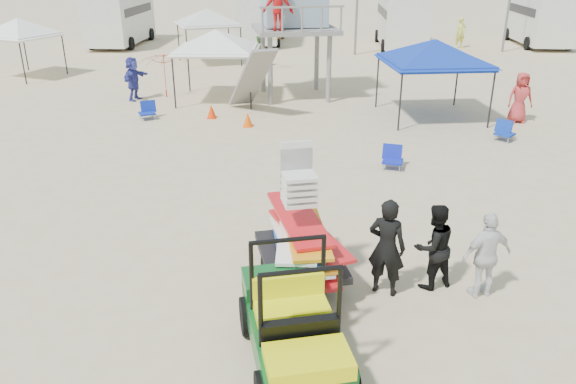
# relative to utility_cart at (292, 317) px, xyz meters

# --- Properties ---
(ground) EXTENTS (140.00, 140.00, 0.00)m
(ground) POSITION_rel_utility_cart_xyz_m (-0.76, 0.40, -0.85)
(ground) COLOR beige
(ground) RESTS_ON ground
(utility_cart) EXTENTS (1.76, 2.62, 1.82)m
(utility_cart) POSITION_rel_utility_cart_xyz_m (0.00, 0.00, 0.00)
(utility_cart) COLOR #0C501C
(utility_cart) RESTS_ON ground
(surf_trailer) EXTENTS (1.84, 2.69, 2.33)m
(surf_trailer) POSITION_rel_utility_cart_xyz_m (0.00, 2.33, 0.10)
(surf_trailer) COLOR black
(surf_trailer) RESTS_ON ground
(man_left) EXTENTS (0.76, 0.63, 1.79)m
(man_left) POSITION_rel_utility_cart_xyz_m (1.52, 2.03, 0.05)
(man_left) COLOR black
(man_left) RESTS_ON ground
(man_mid) EXTENTS (0.96, 0.87, 1.60)m
(man_mid) POSITION_rel_utility_cart_xyz_m (2.37, 2.28, -0.05)
(man_mid) COLOR black
(man_mid) RESTS_ON ground
(man_right) EXTENTS (1.01, 0.69, 1.59)m
(man_right) POSITION_rel_utility_cart_xyz_m (3.22, 2.03, -0.06)
(man_right) COLOR white
(man_right) RESTS_ON ground
(lifeguard_tower) EXTENTS (3.81, 3.81, 5.09)m
(lifeguard_tower) POSITION_rel_utility_cart_xyz_m (-0.89, 16.77, 2.95)
(lifeguard_tower) COLOR gray
(lifeguard_tower) RESTS_ON ground
(canopy_blue) EXTENTS (3.79, 3.79, 3.19)m
(canopy_blue) POSITION_rel_utility_cart_xyz_m (4.26, 13.79, 1.80)
(canopy_blue) COLOR black
(canopy_blue) RESTS_ON ground
(canopy_white_a) EXTENTS (3.18, 3.18, 3.20)m
(canopy_white_a) POSITION_rel_utility_cart_xyz_m (-3.88, 15.92, 1.80)
(canopy_white_a) COLOR black
(canopy_white_a) RESTS_ON ground
(canopy_white_b) EXTENTS (3.51, 3.51, 3.15)m
(canopy_white_b) POSITION_rel_utility_cart_xyz_m (-13.98, 19.94, 1.75)
(canopy_white_b) COLOR black
(canopy_white_b) RESTS_ON ground
(canopy_white_c) EXTENTS (3.91, 3.91, 3.27)m
(canopy_white_c) POSITION_rel_utility_cart_xyz_m (-5.79, 24.05, 1.87)
(canopy_white_c) COLOR black
(canopy_white_c) RESTS_ON ground
(umbrella_a) EXTENTS (2.55, 2.58, 1.82)m
(umbrella_a) POSITION_rel_utility_cart_xyz_m (-6.14, 16.16, 0.06)
(umbrella_a) COLOR red
(umbrella_a) RESTS_ON ground
(umbrella_b) EXTENTS (2.90, 2.90, 1.86)m
(umbrella_b) POSITION_rel_utility_cart_xyz_m (-2.31, 22.51, 0.08)
(umbrella_b) COLOR yellow
(umbrella_b) RESTS_ON ground
(cone_near) EXTENTS (0.34, 0.34, 0.50)m
(cone_near) POSITION_rel_utility_cart_xyz_m (-2.19, 12.14, -0.60)
(cone_near) COLOR #FF5608
(cone_near) RESTS_ON ground
(cone_far) EXTENTS (0.34, 0.34, 0.50)m
(cone_far) POSITION_rel_utility_cart_xyz_m (-3.65, 13.13, -0.60)
(cone_far) COLOR #FF3608
(cone_far) RESTS_ON ground
(beach_chair_a) EXTENTS (0.71, 0.79, 0.64)m
(beach_chair_a) POSITION_rel_utility_cart_xyz_m (-5.94, 12.94, -0.54)
(beach_chair_a) COLOR #0F28A4
(beach_chair_a) RESTS_ON ground
(beach_chair_b) EXTENTS (0.64, 0.69, 0.64)m
(beach_chair_b) POSITION_rel_utility_cart_xyz_m (2.35, 8.38, -0.54)
(beach_chair_b) COLOR #1021B0
(beach_chair_b) RESTS_ON ground
(beach_chair_c) EXTENTS (0.74, 0.85, 0.64)m
(beach_chair_c) POSITION_rel_utility_cart_xyz_m (6.21, 11.17, -0.54)
(beach_chair_c) COLOR #0F31A3
(beach_chair_c) RESTS_ON ground
(rv_far_left) EXTENTS (2.64, 6.80, 3.25)m
(rv_far_left) POSITION_rel_utility_cart_xyz_m (-12.77, 30.39, 0.95)
(rv_far_left) COLOR silver
(rv_far_left) RESTS_ON ground
(rv_mid_left) EXTENTS (2.65, 6.50, 3.25)m
(rv_mid_left) POSITION_rel_utility_cart_xyz_m (-3.77, 31.89, 0.95)
(rv_mid_left) COLOR silver
(rv_mid_left) RESTS_ON ground
(rv_mid_right) EXTENTS (2.64, 7.00, 3.25)m
(rv_mid_right) POSITION_rel_utility_cart_xyz_m (5.23, 30.39, 0.95)
(rv_mid_right) COLOR silver
(rv_mid_right) RESTS_ON ground
(rv_far_right) EXTENTS (2.64, 6.60, 3.25)m
(rv_far_right) POSITION_rel_utility_cart_xyz_m (14.23, 31.89, 0.95)
(rv_far_right) COLOR silver
(rv_far_right) RESTS_ON ground
(distant_beachgoers) EXTENTS (17.07, 17.70, 1.84)m
(distant_beachgoers) POSITION_rel_utility_cart_xyz_m (-0.51, 18.89, 0.02)
(distant_beachgoers) COLOR #BD3637
(distant_beachgoers) RESTS_ON ground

